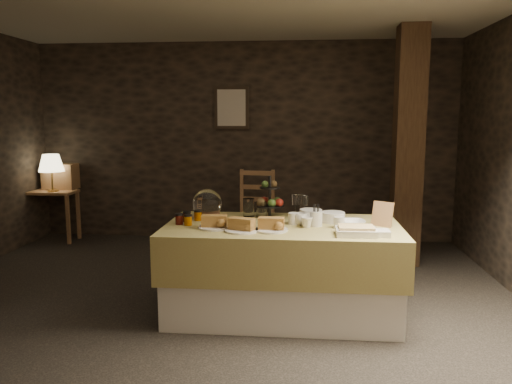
# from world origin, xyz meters

# --- Properties ---
(ground_plane) EXTENTS (5.50, 5.00, 0.01)m
(ground_plane) POSITION_xyz_m (0.00, 0.00, 0.00)
(ground_plane) COLOR black
(ground_plane) RESTS_ON ground
(room_shell) EXTENTS (5.52, 5.02, 2.60)m
(room_shell) POSITION_xyz_m (0.00, 0.00, 1.56)
(room_shell) COLOR black
(room_shell) RESTS_ON ground
(buffet_table) EXTENTS (1.92, 1.02, 0.76)m
(buffet_table) POSITION_xyz_m (0.63, -0.08, 0.44)
(buffet_table) COLOR white
(buffet_table) RESTS_ON ground_plane
(console_table) EXTENTS (0.63, 0.36, 0.67)m
(console_table) POSITION_xyz_m (-2.50, 2.11, 0.54)
(console_table) COLOR brown
(console_table) RESTS_ON ground_plane
(table_lamp) EXTENTS (0.32, 0.32, 0.48)m
(table_lamp) POSITION_xyz_m (-2.45, 2.06, 1.04)
(table_lamp) COLOR #B68F43
(table_lamp) RESTS_ON console_table
(wine_rack) EXTENTS (0.42, 0.26, 0.34)m
(wine_rack) POSITION_xyz_m (-2.45, 2.29, 0.84)
(wine_rack) COLOR brown
(wine_rack) RESTS_ON console_table
(chair) EXTENTS (0.51, 0.49, 0.77)m
(chair) POSITION_xyz_m (0.21, 1.91, 0.44)
(chair) COLOR brown
(chair) RESTS_ON ground_plane
(timber_column) EXTENTS (0.30, 0.30, 2.60)m
(timber_column) POSITION_xyz_m (1.93, 1.49, 1.30)
(timber_column) COLOR black
(timber_column) RESTS_ON ground_plane
(framed_picture) EXTENTS (0.45, 0.04, 0.55)m
(framed_picture) POSITION_xyz_m (-0.15, 2.47, 1.75)
(framed_picture) COLOR #2E2318
(framed_picture) RESTS_ON room_shell
(plate_stack_a) EXTENTS (0.19, 0.19, 0.10)m
(plate_stack_a) POSITION_xyz_m (0.86, 0.09, 0.81)
(plate_stack_a) COLOR white
(plate_stack_a) RESTS_ON buffet_table
(plate_stack_b) EXTENTS (0.20, 0.20, 0.08)m
(plate_stack_b) POSITION_xyz_m (1.04, 0.06, 0.80)
(plate_stack_b) COLOR white
(plate_stack_b) RESTS_ON buffet_table
(cutlery_holder) EXTENTS (0.10, 0.10, 0.12)m
(cutlery_holder) POSITION_xyz_m (0.90, -0.11, 0.82)
(cutlery_holder) COLOR white
(cutlery_holder) RESTS_ON buffet_table
(cup_a) EXTENTS (0.14, 0.14, 0.09)m
(cup_a) POSITION_xyz_m (0.77, -0.05, 0.81)
(cup_a) COLOR white
(cup_a) RESTS_ON buffet_table
(cup_b) EXTENTS (0.11, 0.11, 0.09)m
(cup_b) POSITION_xyz_m (0.82, -0.17, 0.80)
(cup_b) COLOR white
(cup_b) RESTS_ON buffet_table
(mug_c) EXTENTS (0.09, 0.09, 0.09)m
(mug_c) POSITION_xyz_m (0.72, -0.05, 0.81)
(mug_c) COLOR white
(mug_c) RESTS_ON buffet_table
(mug_d) EXTENTS (0.08, 0.08, 0.09)m
(mug_d) POSITION_xyz_m (1.08, -0.16, 0.80)
(mug_d) COLOR white
(mug_d) RESTS_ON buffet_table
(bowl) EXTENTS (0.23, 0.23, 0.05)m
(bowl) POSITION_xyz_m (1.19, -0.08, 0.78)
(bowl) COLOR white
(bowl) RESTS_ON buffet_table
(cake_dome) EXTENTS (0.26, 0.26, 0.26)m
(cake_dome) POSITION_xyz_m (-0.05, 0.17, 0.86)
(cake_dome) COLOR brown
(cake_dome) RESTS_ON buffet_table
(fruit_stand) EXTENTS (0.26, 0.26, 0.36)m
(fruit_stand) POSITION_xyz_m (0.50, 0.25, 0.90)
(fruit_stand) COLOR black
(fruit_stand) RESTS_ON buffet_table
(bread_platter_left) EXTENTS (0.26, 0.26, 0.11)m
(bread_platter_left) POSITION_xyz_m (0.09, -0.26, 0.80)
(bread_platter_left) COLOR white
(bread_platter_left) RESTS_ON buffet_table
(bread_platter_center) EXTENTS (0.26, 0.26, 0.11)m
(bread_platter_center) POSITION_xyz_m (0.32, -0.35, 0.80)
(bread_platter_center) COLOR white
(bread_platter_center) RESTS_ON buffet_table
(bread_platter_right) EXTENTS (0.26, 0.26, 0.11)m
(bread_platter_right) POSITION_xyz_m (0.55, -0.31, 0.80)
(bread_platter_right) COLOR white
(bread_platter_right) RESTS_ON buffet_table
(jam_jars) EXTENTS (0.18, 0.26, 0.07)m
(jam_jars) POSITION_xyz_m (-0.16, -0.08, 0.80)
(jam_jars) COLOR #55140D
(jam_jars) RESTS_ON buffet_table
(tart_dish) EXTENTS (0.30, 0.22, 0.07)m
(tart_dish) POSITION_xyz_m (1.19, -0.39, 0.79)
(tart_dish) COLOR white
(tart_dish) RESTS_ON buffet_table
(square_dish) EXTENTS (0.14, 0.14, 0.04)m
(square_dish) POSITION_xyz_m (1.36, -0.40, 0.78)
(square_dish) COLOR white
(square_dish) RESTS_ON buffet_table
(menu_frame) EXTENTS (0.18, 0.15, 0.22)m
(menu_frame) POSITION_xyz_m (1.43, -0.06, 0.85)
(menu_frame) COLOR brown
(menu_frame) RESTS_ON buffet_table
(storage_jar_a) EXTENTS (0.10, 0.10, 0.16)m
(storage_jar_a) POSITION_xyz_m (0.31, 0.24, 0.84)
(storage_jar_a) COLOR white
(storage_jar_a) RESTS_ON buffet_table
(storage_jar_b) EXTENTS (0.09, 0.09, 0.14)m
(storage_jar_b) POSITION_xyz_m (0.43, 0.21, 0.83)
(storage_jar_b) COLOR white
(storage_jar_b) RESTS_ON buffet_table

